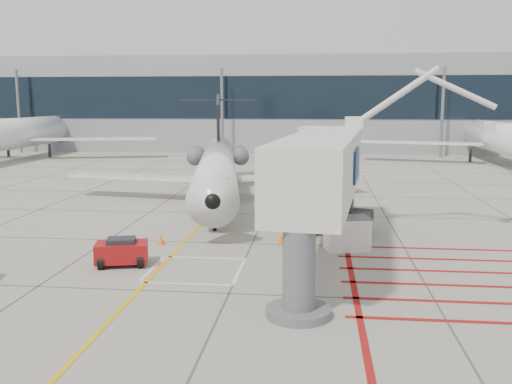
# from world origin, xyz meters

# --- Properties ---
(ground_plane) EXTENTS (260.00, 260.00, 0.00)m
(ground_plane) POSITION_xyz_m (0.00, 0.00, 0.00)
(ground_plane) COLOR #9C9987
(ground_plane) RESTS_ON ground
(regional_jet) EXTENTS (28.67, 33.88, 7.97)m
(regional_jet) POSITION_xyz_m (-3.71, 13.96, 3.98)
(regional_jet) COLOR silver
(regional_jet) RESTS_ON ground_plane
(jet_bridge) EXTENTS (11.69, 21.02, 8.03)m
(jet_bridge) POSITION_xyz_m (3.60, 0.72, 4.02)
(jet_bridge) COLOR silver
(jet_bridge) RESTS_ON ground_plane
(pushback_tug) EXTENTS (2.64, 2.00, 1.37)m
(pushback_tug) POSITION_xyz_m (-5.58, -0.62, 0.69)
(pushback_tug) COLOR maroon
(pushback_tug) RESTS_ON ground_plane
(baggage_cart) EXTENTS (2.43, 1.91, 1.35)m
(baggage_cart) POSITION_xyz_m (5.57, 7.65, 0.67)
(baggage_cart) COLOR #58585D
(baggage_cart) RESTS_ON ground_plane
(ground_power_unit) EXTENTS (2.43, 1.76, 1.74)m
(ground_power_unit) POSITION_xyz_m (4.99, 3.29, 0.87)
(ground_power_unit) COLOR white
(ground_power_unit) RESTS_ON ground_plane
(cone_nose) EXTENTS (0.40, 0.40, 0.55)m
(cone_nose) POSITION_xyz_m (-4.82, 3.34, 0.27)
(cone_nose) COLOR orange
(cone_nose) RESTS_ON ground_plane
(cone_side) EXTENTS (0.40, 0.40, 0.56)m
(cone_side) POSITION_xyz_m (1.54, 4.25, 0.28)
(cone_side) COLOR #FF620D
(cone_side) RESTS_ON ground_plane
(terminal_building) EXTENTS (180.00, 28.00, 14.00)m
(terminal_building) POSITION_xyz_m (10.00, 70.00, 7.00)
(terminal_building) COLOR gray
(terminal_building) RESTS_ON ground_plane
(terminal_glass_band) EXTENTS (180.00, 0.10, 6.00)m
(terminal_glass_band) POSITION_xyz_m (10.00, 55.95, 8.00)
(terminal_glass_band) COLOR black
(terminal_glass_band) RESTS_ON ground_plane
(bg_aircraft_b) EXTENTS (35.48, 39.42, 11.83)m
(bg_aircraft_b) POSITION_xyz_m (-35.62, 46.00, 5.91)
(bg_aircraft_b) COLOR silver
(bg_aircraft_b) RESTS_ON ground_plane
(bg_aircraft_c) EXTENTS (33.32, 37.03, 11.11)m
(bg_aircraft_c) POSITION_xyz_m (25.15, 46.00, 5.55)
(bg_aircraft_c) COLOR silver
(bg_aircraft_c) RESTS_ON ground_plane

